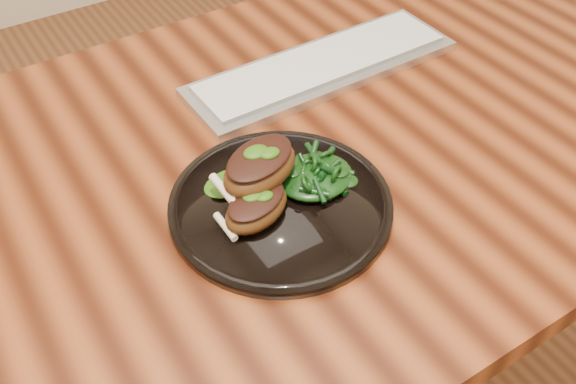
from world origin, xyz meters
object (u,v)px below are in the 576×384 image
at_px(plate, 281,205).
at_px(greens_heap, 315,173).
at_px(desk, 227,216).
at_px(keyboard, 322,67).
at_px(lamb_chop_front, 256,207).

relative_size(plate, greens_heap, 2.81).
relative_size(desk, keyboard, 3.53).
xyz_separation_m(desk, keyboard, (0.25, 0.13, 0.09)).
bearing_deg(lamb_chop_front, plate, 13.84).
height_order(lamb_chop_front, greens_heap, lamb_chop_front).
distance_m(lamb_chop_front, greens_heap, 0.10).
relative_size(desk, greens_heap, 16.04).
xyz_separation_m(plate, greens_heap, (0.06, 0.01, 0.02)).
relative_size(plate, lamb_chop_front, 2.60).
bearing_deg(plate, desk, 106.69).
relative_size(lamb_chop_front, greens_heap, 1.08).
xyz_separation_m(desk, plate, (0.03, -0.10, 0.09)).
height_order(desk, greens_heap, greens_heap).
height_order(plate, keyboard, keyboard).
distance_m(desk, keyboard, 0.30).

